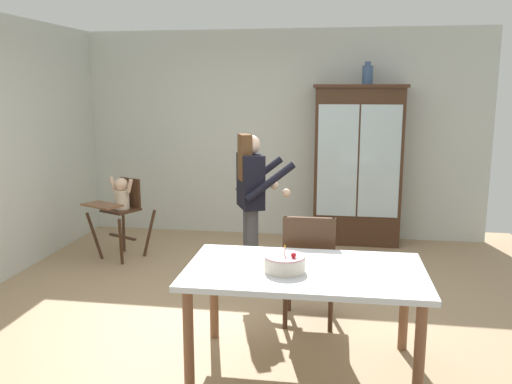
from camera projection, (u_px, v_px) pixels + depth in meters
ground_plane at (246, 311)px, 4.80m from camera, size 6.24×6.24×0.00m
wall_back at (280, 135)px, 7.09m from camera, size 5.32×0.06×2.70m
china_cabinet at (358, 165)px, 6.75m from camera, size 1.13×0.48×2.00m
ceramic_vase at (368, 74)px, 6.52m from camera, size 0.13×0.13×0.27m
high_chair_with_toddler at (121, 203)px, 6.19m from camera, size 0.76×0.83×0.95m
adult_person at (251, 192)px, 5.19m from camera, size 0.64×0.63×1.53m
dining_table at (305, 281)px, 3.72m from camera, size 1.65×0.95×0.74m
birthday_cake at (285, 263)px, 3.64m from camera, size 0.28×0.28×0.19m
dining_chair_far_side at (309, 262)px, 4.40m from camera, size 0.44×0.44×0.96m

